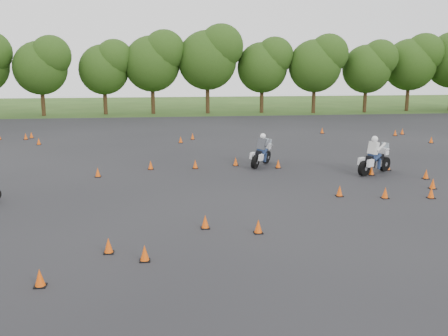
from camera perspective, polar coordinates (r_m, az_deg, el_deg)
name	(u,v)px	position (r m, az deg, el deg)	size (l,w,h in m)	color
ground	(238,224)	(17.77, 1.63, -6.42)	(140.00, 140.00, 0.00)	#2D5119
asphalt_pad	(219,184)	(23.50, -0.61, -1.86)	(62.00, 62.00, 0.00)	black
treeline	(213,72)	(52.11, -1.26, 10.87)	(87.41, 32.38, 10.93)	#244112
traffic_cones	(230,182)	(23.05, 0.65, -1.55)	(32.93, 32.90, 0.45)	#E95009
rider_grey	(260,149)	(27.59, 4.19, 2.13)	(2.41, 0.74, 1.86)	#414349
rider_white	(375,155)	(26.75, 16.87, 1.48)	(2.57, 0.79, 1.98)	silver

